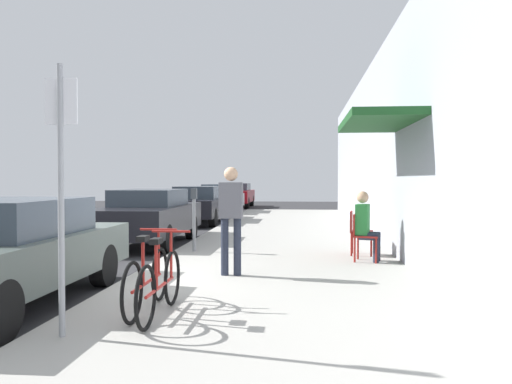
% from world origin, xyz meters
% --- Properties ---
extents(ground_plane, '(60.00, 60.00, 0.00)m').
position_xyz_m(ground_plane, '(0.00, 0.00, 0.00)').
color(ground_plane, '#2D2D30').
extents(sidewalk_slab, '(4.50, 32.00, 0.12)m').
position_xyz_m(sidewalk_slab, '(2.25, 2.00, 0.06)').
color(sidewalk_slab, '#9E9B93').
rests_on(sidewalk_slab, ground_plane).
extents(building_facade, '(1.40, 32.00, 4.67)m').
position_xyz_m(building_facade, '(4.64, 1.99, 2.34)').
color(building_facade, '#999EA8').
rests_on(building_facade, ground_plane).
extents(parked_car_0, '(1.80, 4.40, 1.37)m').
position_xyz_m(parked_car_0, '(-1.10, -1.44, 0.71)').
color(parked_car_0, '#47514C').
rests_on(parked_car_0, ground_plane).
extents(parked_car_1, '(1.80, 4.40, 1.37)m').
position_xyz_m(parked_car_1, '(-1.10, 4.79, 0.73)').
color(parked_car_1, black).
rests_on(parked_car_1, ground_plane).
extents(parked_car_2, '(1.80, 4.40, 1.37)m').
position_xyz_m(parked_car_2, '(-1.10, 10.97, 0.72)').
color(parked_car_2, black).
rests_on(parked_car_2, ground_plane).
extents(parked_car_3, '(1.80, 4.40, 1.40)m').
position_xyz_m(parked_car_3, '(-1.10, 16.21, 0.73)').
color(parked_car_3, '#B7B7BC').
rests_on(parked_car_3, ground_plane).
extents(parked_car_4, '(1.80, 4.40, 1.40)m').
position_xyz_m(parked_car_4, '(-1.10, 22.04, 0.74)').
color(parked_car_4, maroon).
rests_on(parked_car_4, ground_plane).
extents(parking_meter, '(0.12, 0.10, 1.32)m').
position_xyz_m(parking_meter, '(0.45, 2.92, 0.89)').
color(parking_meter, slate).
rests_on(parking_meter, sidewalk_slab).
extents(street_sign, '(0.32, 0.06, 2.60)m').
position_xyz_m(street_sign, '(0.40, -2.93, 1.64)').
color(street_sign, gray).
rests_on(street_sign, sidewalk_slab).
extents(bicycle_0, '(0.46, 1.71, 0.90)m').
position_xyz_m(bicycle_0, '(0.93, -1.94, 0.48)').
color(bicycle_0, black).
rests_on(bicycle_0, sidewalk_slab).
extents(bicycle_1, '(0.46, 1.71, 0.90)m').
position_xyz_m(bicycle_1, '(1.14, -2.15, 0.48)').
color(bicycle_1, black).
rests_on(bicycle_1, sidewalk_slab).
extents(cafe_chair_0, '(0.54, 0.54, 0.87)m').
position_xyz_m(cafe_chair_0, '(3.81, 1.92, 0.62)').
color(cafe_chair_0, maroon).
rests_on(cafe_chair_0, sidewalk_slab).
extents(seated_patron_0, '(0.50, 0.45, 1.29)m').
position_xyz_m(seated_patron_0, '(3.86, 1.90, 0.82)').
color(seated_patron_0, '#232838').
rests_on(seated_patron_0, sidewalk_slab).
extents(cafe_chair_1, '(0.50, 0.50, 0.87)m').
position_xyz_m(cafe_chair_1, '(3.80, 2.72, 0.62)').
color(cafe_chair_1, maroon).
rests_on(cafe_chair_1, sidewalk_slab).
extents(pedestrian_standing, '(0.36, 0.22, 1.70)m').
position_xyz_m(pedestrian_standing, '(1.59, 0.32, 1.12)').
color(pedestrian_standing, '#232838').
rests_on(pedestrian_standing, sidewalk_slab).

